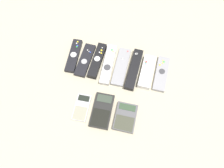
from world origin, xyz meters
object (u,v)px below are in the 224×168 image
at_px(remote_1, 85,60).
at_px(remote_5, 134,69).
at_px(calculator_0, 82,107).
at_px(calculator_1, 102,111).
at_px(remote_0, 74,56).
at_px(remote_6, 147,72).
at_px(calculator_2, 125,117).
at_px(remote_2, 97,61).
at_px(remote_4, 121,67).
at_px(remote_7, 161,74).
at_px(remote_3, 108,64).

distance_m(remote_1, remote_5, 0.23).
relative_size(calculator_0, calculator_1, 0.79).
relative_size(remote_0, remote_5, 0.86).
xyz_separation_m(remote_1, remote_6, (0.29, 0.00, 0.01)).
height_order(remote_6, calculator_2, remote_6).
bearing_deg(remote_5, calculator_1, -110.52).
distance_m(remote_6, calculator_0, 0.33).
relative_size(remote_6, calculator_2, 1.37).
bearing_deg(calculator_0, remote_2, 86.01).
relative_size(remote_1, remote_6, 1.06).
height_order(remote_4, remote_5, remote_5).
bearing_deg(remote_5, calculator_2, -85.88).
relative_size(remote_1, remote_5, 0.85).
xyz_separation_m(remote_6, remote_7, (0.07, 0.01, -0.00)).
bearing_deg(remote_2, remote_3, -4.28).
bearing_deg(remote_6, remote_0, -179.42).
distance_m(remote_2, remote_6, 0.23).
xyz_separation_m(remote_3, remote_4, (0.06, 0.00, -0.00)).
distance_m(remote_0, calculator_1, 0.30).
bearing_deg(remote_5, remote_4, 179.66).
bearing_deg(remote_6, remote_5, -177.93).
distance_m(remote_2, remote_7, 0.30).
bearing_deg(calculator_0, remote_5, 49.23).
bearing_deg(calculator_1, calculator_0, -178.84).
bearing_deg(remote_3, remote_1, 177.99).
relative_size(remote_1, remote_2, 0.97).
xyz_separation_m(remote_2, calculator_2, (0.18, -0.23, -0.01)).
height_order(remote_5, remote_6, remote_6).
distance_m(remote_5, calculator_2, 0.23).
bearing_deg(remote_2, calculator_2, -50.24).
relative_size(remote_5, calculator_2, 1.72).
distance_m(remote_1, calculator_0, 0.23).
bearing_deg(remote_2, remote_7, 2.39).
xyz_separation_m(remote_0, remote_3, (0.17, -0.01, 0.00)).
bearing_deg(remote_5, remote_6, 2.12).
xyz_separation_m(remote_6, calculator_2, (-0.05, -0.23, -0.00)).
xyz_separation_m(remote_1, remote_5, (0.23, 0.00, 0.00)).
distance_m(calculator_0, calculator_2, 0.19).
bearing_deg(remote_1, calculator_1, -55.69).
bearing_deg(remote_6, calculator_0, -134.51).
bearing_deg(remote_6, remote_1, -177.62).
height_order(remote_5, calculator_0, remote_5).
xyz_separation_m(remote_0, remote_2, (0.12, -0.00, 0.00)).
bearing_deg(calculator_1, remote_1, 119.90).
height_order(remote_0, calculator_0, remote_0).
height_order(remote_3, remote_4, remote_3).
bearing_deg(remote_1, remote_4, 3.77).
relative_size(remote_6, calculator_1, 1.09).
bearing_deg(remote_3, calculator_1, -85.51).
distance_m(remote_3, calculator_2, 0.26).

